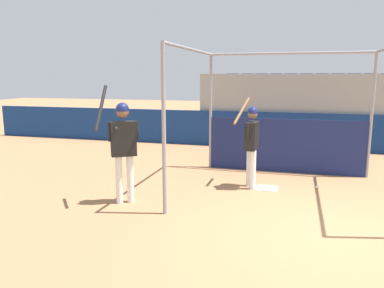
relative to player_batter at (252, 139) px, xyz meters
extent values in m
plane|color=#A8754C|center=(1.46, -2.24, -1.05)|extent=(60.00, 60.00, 0.00)
cube|color=navy|center=(1.46, 4.66, -0.45)|extent=(24.00, 0.12, 1.20)
cube|color=#9E9E99|center=(1.46, 5.92, 0.17)|extent=(7.60, 2.40, 2.45)
cube|color=navy|center=(-1.57, 5.12, 0.19)|extent=(0.45, 0.40, 0.10)
cube|color=navy|center=(-1.57, 5.30, 0.42)|extent=(0.45, 0.06, 0.40)
cube|color=navy|center=(-1.02, 5.12, 0.19)|extent=(0.45, 0.40, 0.10)
cube|color=navy|center=(-1.02, 5.30, 0.42)|extent=(0.45, 0.06, 0.40)
cube|color=navy|center=(-0.47, 5.12, 0.19)|extent=(0.45, 0.40, 0.10)
cube|color=navy|center=(-0.47, 5.30, 0.42)|extent=(0.45, 0.06, 0.40)
cube|color=navy|center=(0.08, 5.12, 0.19)|extent=(0.45, 0.40, 0.10)
cube|color=navy|center=(0.08, 5.30, 0.42)|extent=(0.45, 0.06, 0.40)
cube|color=navy|center=(0.63, 5.12, 0.19)|extent=(0.45, 0.40, 0.10)
cube|color=navy|center=(0.63, 5.30, 0.42)|extent=(0.45, 0.06, 0.40)
cube|color=navy|center=(1.18, 5.12, 0.19)|extent=(0.45, 0.40, 0.10)
cube|color=navy|center=(1.18, 5.30, 0.42)|extent=(0.45, 0.06, 0.40)
cube|color=navy|center=(1.73, 5.12, 0.19)|extent=(0.45, 0.40, 0.10)
cube|color=navy|center=(1.73, 5.30, 0.42)|extent=(0.45, 0.06, 0.40)
cube|color=navy|center=(2.28, 5.12, 0.19)|extent=(0.45, 0.40, 0.10)
cube|color=navy|center=(2.28, 5.30, 0.42)|extent=(0.45, 0.06, 0.40)
cube|color=navy|center=(2.83, 5.12, 0.19)|extent=(0.45, 0.40, 0.10)
cube|color=navy|center=(2.83, 5.30, 0.42)|extent=(0.45, 0.06, 0.40)
cube|color=navy|center=(3.38, 5.12, 0.19)|extent=(0.45, 0.40, 0.10)
cube|color=navy|center=(3.38, 5.30, 0.42)|extent=(0.45, 0.06, 0.40)
cube|color=navy|center=(-1.57, 5.92, 0.59)|extent=(0.45, 0.40, 0.10)
cube|color=navy|center=(-1.57, 6.10, 0.82)|extent=(0.45, 0.06, 0.40)
cube|color=navy|center=(-1.02, 5.92, 0.59)|extent=(0.45, 0.40, 0.10)
cube|color=navy|center=(-1.02, 6.10, 0.82)|extent=(0.45, 0.06, 0.40)
cube|color=navy|center=(-0.47, 5.92, 0.59)|extent=(0.45, 0.40, 0.10)
cube|color=navy|center=(-0.47, 6.10, 0.82)|extent=(0.45, 0.06, 0.40)
cube|color=navy|center=(0.08, 5.92, 0.59)|extent=(0.45, 0.40, 0.10)
cube|color=navy|center=(0.08, 6.10, 0.82)|extent=(0.45, 0.06, 0.40)
cube|color=navy|center=(0.63, 5.92, 0.59)|extent=(0.45, 0.40, 0.10)
cube|color=navy|center=(0.63, 6.10, 0.82)|extent=(0.45, 0.06, 0.40)
cube|color=navy|center=(1.18, 5.92, 0.59)|extent=(0.45, 0.40, 0.10)
cube|color=navy|center=(1.18, 6.10, 0.82)|extent=(0.45, 0.06, 0.40)
cube|color=navy|center=(1.73, 5.92, 0.59)|extent=(0.45, 0.40, 0.10)
cube|color=navy|center=(1.73, 6.10, 0.82)|extent=(0.45, 0.06, 0.40)
cube|color=navy|center=(2.28, 5.92, 0.59)|extent=(0.45, 0.40, 0.10)
cube|color=navy|center=(2.28, 6.10, 0.82)|extent=(0.45, 0.06, 0.40)
cube|color=navy|center=(2.83, 5.92, 0.59)|extent=(0.45, 0.40, 0.10)
cube|color=navy|center=(2.83, 6.10, 0.82)|extent=(0.45, 0.06, 0.40)
cube|color=navy|center=(3.38, 5.92, 0.59)|extent=(0.45, 0.40, 0.10)
cube|color=navy|center=(3.38, 6.10, 0.82)|extent=(0.45, 0.06, 0.40)
cube|color=navy|center=(-1.57, 6.72, 0.99)|extent=(0.45, 0.40, 0.10)
cube|color=navy|center=(-1.57, 6.90, 1.22)|extent=(0.45, 0.06, 0.40)
cube|color=navy|center=(-1.02, 6.72, 0.99)|extent=(0.45, 0.40, 0.10)
cube|color=navy|center=(-1.02, 6.90, 1.22)|extent=(0.45, 0.06, 0.40)
cube|color=navy|center=(-0.47, 6.72, 0.99)|extent=(0.45, 0.40, 0.10)
cube|color=navy|center=(-0.47, 6.90, 1.22)|extent=(0.45, 0.06, 0.40)
cube|color=navy|center=(0.08, 6.72, 0.99)|extent=(0.45, 0.40, 0.10)
cube|color=navy|center=(0.08, 6.90, 1.22)|extent=(0.45, 0.06, 0.40)
cube|color=navy|center=(0.63, 6.72, 0.99)|extent=(0.45, 0.40, 0.10)
cube|color=navy|center=(0.63, 6.90, 1.22)|extent=(0.45, 0.06, 0.40)
cube|color=navy|center=(1.18, 6.72, 0.99)|extent=(0.45, 0.40, 0.10)
cube|color=navy|center=(1.18, 6.90, 1.22)|extent=(0.45, 0.06, 0.40)
cube|color=navy|center=(1.73, 6.72, 0.99)|extent=(0.45, 0.40, 0.10)
cube|color=navy|center=(1.73, 6.90, 1.22)|extent=(0.45, 0.06, 0.40)
cube|color=navy|center=(2.28, 6.72, 0.99)|extent=(0.45, 0.40, 0.10)
cube|color=navy|center=(2.28, 6.90, 1.22)|extent=(0.45, 0.06, 0.40)
cube|color=navy|center=(2.83, 6.72, 0.99)|extent=(0.45, 0.40, 0.10)
cube|color=navy|center=(2.83, 6.90, 1.22)|extent=(0.45, 0.06, 0.40)
cube|color=navy|center=(3.38, 6.72, 0.99)|extent=(0.45, 0.40, 0.10)
cube|color=navy|center=(3.38, 6.90, 1.22)|extent=(0.45, 0.06, 0.40)
cylinder|color=gray|center=(-1.24, -2.00, 0.40)|extent=(0.07, 0.07, 2.91)
cylinder|color=gray|center=(-1.24, 1.55, 0.40)|extent=(0.07, 0.07, 2.91)
cylinder|color=gray|center=(2.57, 1.55, 0.40)|extent=(0.07, 0.07, 2.91)
cylinder|color=gray|center=(-1.24, -0.22, 1.85)|extent=(0.06, 3.55, 0.06)
cylinder|color=gray|center=(0.66, 1.55, 1.85)|extent=(3.81, 0.06, 0.06)
cube|color=navy|center=(0.66, 1.53, -0.39)|extent=(3.74, 0.03, 1.34)
cube|color=white|center=(0.36, -0.01, -1.05)|extent=(0.44, 0.44, 0.02)
cylinder|color=white|center=(0.06, -0.12, -0.64)|extent=(0.14, 0.14, 0.83)
cylinder|color=white|center=(-0.04, 0.10, -0.64)|extent=(0.14, 0.14, 0.83)
cube|color=black|center=(0.01, -0.01, 0.08)|extent=(0.27, 0.47, 0.59)
sphere|color=brown|center=(0.01, -0.01, 0.53)|extent=(0.21, 0.21, 0.21)
sphere|color=navy|center=(0.01, -0.01, 0.58)|extent=(0.22, 0.22, 0.22)
cylinder|color=black|center=(-0.06, -0.24, 0.21)|extent=(0.08, 0.08, 0.33)
cylinder|color=black|center=(-0.01, 0.23, 0.21)|extent=(0.08, 0.08, 0.33)
cylinder|color=brown|center=(-0.26, 0.29, 0.57)|extent=(0.27, 0.74, 0.55)
sphere|color=brown|center=(0.08, 0.18, 0.32)|extent=(0.08, 0.08, 0.08)
cylinder|color=white|center=(-2.08, -1.59, -0.60)|extent=(0.18, 0.18, 0.91)
cylinder|color=white|center=(-2.26, -1.70, -0.60)|extent=(0.18, 0.18, 0.91)
cube|color=black|center=(-2.17, -1.64, 0.18)|extent=(0.51, 0.43, 0.64)
sphere|color=brown|center=(-2.17, -1.64, 0.67)|extent=(0.23, 0.23, 0.23)
sphere|color=navy|center=(-2.17, -1.64, 0.72)|extent=(0.24, 0.24, 0.24)
cylinder|color=black|center=(-1.94, -1.55, 0.32)|extent=(0.10, 0.10, 0.35)
cylinder|color=black|center=(-2.35, -1.80, 0.32)|extent=(0.10, 0.10, 0.35)
cylinder|color=black|center=(-2.50, -1.83, 0.76)|extent=(0.13, 0.58, 0.79)
sphere|color=black|center=(-2.23, -1.80, 0.38)|extent=(0.08, 0.08, 0.08)
sphere|color=white|center=(1.40, 0.27, -1.02)|extent=(0.07, 0.07, 0.07)
camera|label=1|loc=(0.88, -7.86, 1.31)|focal=35.00mm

